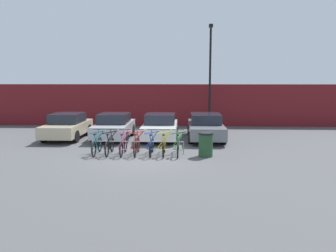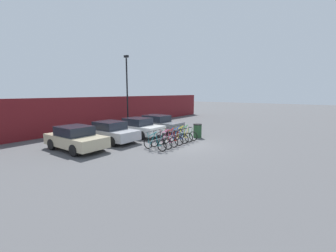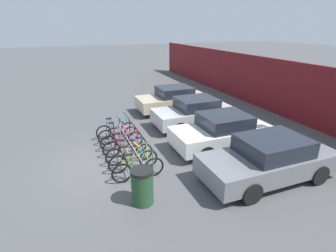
% 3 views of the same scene
% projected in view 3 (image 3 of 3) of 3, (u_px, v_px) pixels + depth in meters
% --- Properties ---
extents(ground_plane, '(120.00, 120.00, 0.00)m').
position_uv_depth(ground_plane, '(114.00, 162.00, 9.38)').
color(ground_plane, '#4C4C4F').
extents(hoarding_wall, '(36.00, 0.16, 2.92)m').
position_uv_depth(hoarding_wall, '(316.00, 98.00, 12.15)').
color(hoarding_wall, maroon).
rests_on(hoarding_wall, ground).
extents(bike_rack, '(4.08, 0.04, 0.57)m').
position_uv_depth(bike_rack, '(129.00, 143.00, 9.79)').
color(bike_rack, gray).
rests_on(bike_rack, ground).
extents(bicycle_teal, '(0.68, 1.71, 1.05)m').
position_uv_depth(bicycle_teal, '(116.00, 130.00, 11.31)').
color(bicycle_teal, black).
rests_on(bicycle_teal, ground).
extents(bicycle_black, '(0.68, 1.71, 1.05)m').
position_uv_depth(bicycle_black, '(119.00, 134.00, 10.82)').
color(bicycle_black, black).
rests_on(bicycle_black, ground).
extents(bicycle_pink, '(0.68, 1.71, 1.05)m').
position_uv_depth(bicycle_pink, '(122.00, 140.00, 10.30)').
color(bicycle_pink, black).
rests_on(bicycle_pink, ground).
extents(bicycle_red, '(0.68, 1.71, 1.05)m').
position_uv_depth(bicycle_red, '(125.00, 146.00, 9.80)').
color(bicycle_red, black).
rests_on(bicycle_red, ground).
extents(bicycle_blue, '(0.68, 1.71, 1.05)m').
position_uv_depth(bicycle_blue, '(129.00, 153.00, 9.24)').
color(bicycle_blue, black).
rests_on(bicycle_blue, ground).
extents(bicycle_yellow, '(0.68, 1.71, 1.05)m').
position_uv_depth(bicycle_yellow, '(133.00, 160.00, 8.76)').
color(bicycle_yellow, black).
rests_on(bicycle_yellow, ground).
extents(bicycle_green, '(0.68, 1.71, 1.05)m').
position_uv_depth(bicycle_green, '(138.00, 169.00, 8.24)').
color(bicycle_green, black).
rests_on(bicycle_green, ground).
extents(car_beige, '(1.91, 3.98, 1.40)m').
position_uv_depth(car_beige, '(173.00, 99.00, 14.78)').
color(car_beige, '#C1B28E').
rests_on(car_beige, ground).
extents(car_silver, '(1.91, 3.90, 1.40)m').
position_uv_depth(car_silver, '(195.00, 113.00, 12.54)').
color(car_silver, '#B7B7BC').
rests_on(car_silver, ground).
extents(car_white, '(1.91, 3.92, 1.40)m').
position_uv_depth(car_white, '(222.00, 132.00, 10.28)').
color(car_white, silver).
rests_on(car_white, ground).
extents(car_grey, '(1.91, 4.37, 1.40)m').
position_uv_depth(car_grey, '(269.00, 159.00, 8.19)').
color(car_grey, slate).
rests_on(car_grey, ground).
extents(trash_bin, '(0.63, 0.63, 1.03)m').
position_uv_depth(trash_bin, '(142.00, 186.00, 7.09)').
color(trash_bin, '#234728').
rests_on(trash_bin, ground).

